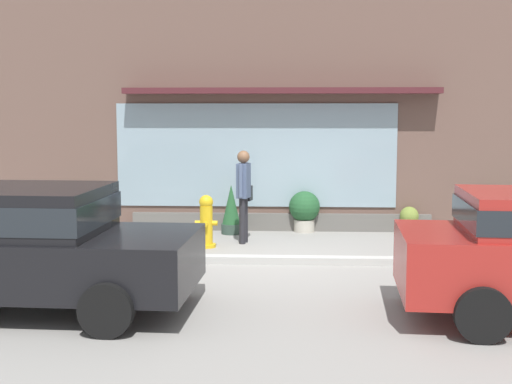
{
  "coord_description": "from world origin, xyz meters",
  "views": [
    {
      "loc": [
        0.23,
        -11.36,
        2.47
      ],
      "look_at": [
        -0.42,
        1.2,
        1.01
      ],
      "focal_mm": 48.99,
      "sensor_mm": 36.0,
      "label": 1
    }
  ],
  "objects_px": {
    "parked_car_black": "(19,241)",
    "potted_plant_near_hydrant": "(83,210)",
    "potted_plant_corner_tall": "(231,210)",
    "potted_plant_by_entrance": "(409,218)",
    "potted_plant_trailing_edge": "(304,209)",
    "pedestrian_with_handbag": "(244,189)",
    "potted_plant_window_center": "(500,214)",
    "fire_hydrant": "(206,221)"
  },
  "relations": [
    {
      "from": "potted_plant_corner_tall",
      "to": "potted_plant_window_center",
      "type": "bearing_deg",
      "value": -0.17
    },
    {
      "from": "parked_car_black",
      "to": "potted_plant_near_hydrant",
      "type": "height_order",
      "value": "parked_car_black"
    },
    {
      "from": "fire_hydrant",
      "to": "potted_plant_near_hydrant",
      "type": "bearing_deg",
      "value": 151.11
    },
    {
      "from": "potted_plant_window_center",
      "to": "potted_plant_corner_tall",
      "type": "bearing_deg",
      "value": 179.83
    },
    {
      "from": "pedestrian_with_handbag",
      "to": "potted_plant_corner_tall",
      "type": "xyz_separation_m",
      "value": [
        -0.32,
        0.95,
        -0.54
      ]
    },
    {
      "from": "potted_plant_corner_tall",
      "to": "potted_plant_trailing_edge",
      "type": "bearing_deg",
      "value": 12.13
    },
    {
      "from": "parked_car_black",
      "to": "potted_plant_near_hydrant",
      "type": "xyz_separation_m",
      "value": [
        -0.93,
        5.65,
        -0.44
      ]
    },
    {
      "from": "pedestrian_with_handbag",
      "to": "parked_car_black",
      "type": "relative_size",
      "value": 0.41
    },
    {
      "from": "parked_car_black",
      "to": "potted_plant_trailing_edge",
      "type": "relative_size",
      "value": 5.05
    },
    {
      "from": "potted_plant_by_entrance",
      "to": "potted_plant_trailing_edge",
      "type": "distance_m",
      "value": 2.14
    },
    {
      "from": "parked_car_black",
      "to": "potted_plant_near_hydrant",
      "type": "distance_m",
      "value": 5.74
    },
    {
      "from": "pedestrian_with_handbag",
      "to": "potted_plant_near_hydrant",
      "type": "height_order",
      "value": "pedestrian_with_handbag"
    },
    {
      "from": "fire_hydrant",
      "to": "potted_plant_trailing_edge",
      "type": "distance_m",
      "value": 2.51
    },
    {
      "from": "potted_plant_near_hydrant",
      "to": "potted_plant_window_center",
      "type": "relative_size",
      "value": 0.98
    },
    {
      "from": "pedestrian_with_handbag",
      "to": "potted_plant_corner_tall",
      "type": "bearing_deg",
      "value": 29.87
    },
    {
      "from": "potted_plant_near_hydrant",
      "to": "potted_plant_trailing_edge",
      "type": "xyz_separation_m",
      "value": [
        4.55,
        0.23,
        0.02
      ]
    },
    {
      "from": "potted_plant_by_entrance",
      "to": "potted_plant_window_center",
      "type": "bearing_deg",
      "value": -10.78
    },
    {
      "from": "potted_plant_near_hydrant",
      "to": "potted_plant_trailing_edge",
      "type": "height_order",
      "value": "potted_plant_trailing_edge"
    },
    {
      "from": "potted_plant_by_entrance",
      "to": "potted_plant_window_center",
      "type": "height_order",
      "value": "potted_plant_window_center"
    },
    {
      "from": "parked_car_black",
      "to": "potted_plant_corner_tall",
      "type": "bearing_deg",
      "value": 71.07
    },
    {
      "from": "pedestrian_with_handbag",
      "to": "potted_plant_window_center",
      "type": "bearing_deg",
      "value": -68.23
    },
    {
      "from": "potted_plant_corner_tall",
      "to": "fire_hydrant",
      "type": "bearing_deg",
      "value": -103.15
    },
    {
      "from": "fire_hydrant",
      "to": "potted_plant_window_center",
      "type": "height_order",
      "value": "fire_hydrant"
    },
    {
      "from": "potted_plant_window_center",
      "to": "pedestrian_with_handbag",
      "type": "bearing_deg",
      "value": -169.39
    },
    {
      "from": "potted_plant_by_entrance",
      "to": "potted_plant_corner_tall",
      "type": "distance_m",
      "value": 3.63
    },
    {
      "from": "pedestrian_with_handbag",
      "to": "potted_plant_by_entrance",
      "type": "xyz_separation_m",
      "value": [
        3.29,
        1.27,
        -0.72
      ]
    },
    {
      "from": "parked_car_black",
      "to": "potted_plant_window_center",
      "type": "xyz_separation_m",
      "value": [
        7.48,
        5.54,
        -0.42
      ]
    },
    {
      "from": "fire_hydrant",
      "to": "potted_plant_near_hydrant",
      "type": "relative_size",
      "value": 1.2
    },
    {
      "from": "potted_plant_by_entrance",
      "to": "potted_plant_corner_tall",
      "type": "xyz_separation_m",
      "value": [
        -3.62,
        -0.31,
        0.18
      ]
    },
    {
      "from": "pedestrian_with_handbag",
      "to": "potted_plant_trailing_edge",
      "type": "relative_size",
      "value": 2.07
    },
    {
      "from": "parked_car_black",
      "to": "potted_plant_corner_tall",
      "type": "xyz_separation_m",
      "value": [
        2.14,
        5.56,
        -0.39
      ]
    },
    {
      "from": "potted_plant_trailing_edge",
      "to": "parked_car_black",
      "type": "bearing_deg",
      "value": -121.65
    },
    {
      "from": "fire_hydrant",
      "to": "potted_plant_corner_tall",
      "type": "xyz_separation_m",
      "value": [
        0.33,
        1.42,
        0.01
      ]
    },
    {
      "from": "potted_plant_by_entrance",
      "to": "potted_plant_corner_tall",
      "type": "relative_size",
      "value": 0.54
    },
    {
      "from": "fire_hydrant",
      "to": "potted_plant_trailing_edge",
      "type": "height_order",
      "value": "fire_hydrant"
    },
    {
      "from": "potted_plant_by_entrance",
      "to": "potted_plant_near_hydrant",
      "type": "relative_size",
      "value": 0.67
    },
    {
      "from": "potted_plant_by_entrance",
      "to": "potted_plant_trailing_edge",
      "type": "height_order",
      "value": "potted_plant_trailing_edge"
    },
    {
      "from": "potted_plant_by_entrance",
      "to": "pedestrian_with_handbag",
      "type": "bearing_deg",
      "value": -158.95
    },
    {
      "from": "fire_hydrant",
      "to": "potted_plant_by_entrance",
      "type": "distance_m",
      "value": 4.31
    },
    {
      "from": "fire_hydrant",
      "to": "potted_plant_trailing_edge",
      "type": "relative_size",
      "value": 1.14
    },
    {
      "from": "potted_plant_trailing_edge",
      "to": "potted_plant_near_hydrant",
      "type": "bearing_deg",
      "value": -177.16
    },
    {
      "from": "potted_plant_window_center",
      "to": "potted_plant_trailing_edge",
      "type": "height_order",
      "value": "potted_plant_trailing_edge"
    }
  ]
}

